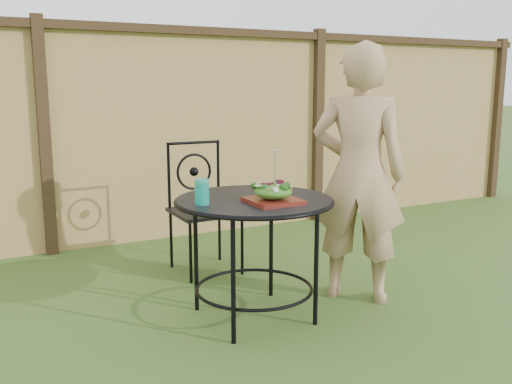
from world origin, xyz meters
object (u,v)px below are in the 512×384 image
at_px(patio_table, 254,222).
at_px(diner, 359,174).
at_px(patio_chair, 202,203).
at_px(salad_plate, 273,201).

bearing_deg(patio_table, diner, -1.29).
bearing_deg(diner, patio_table, 43.12).
xyz_separation_m(patio_chair, salad_plate, (-0.05, -1.15, 0.23)).
distance_m(patio_table, patio_chair, 0.99).
bearing_deg(diner, patio_chair, -12.60).
bearing_deg(patio_chair, diner, -57.01).
bearing_deg(patio_chair, patio_table, -94.88).
relative_size(patio_table, salad_plate, 3.42).
height_order(patio_chair, diner, diner).
bearing_deg(patio_table, salad_plate, -78.13).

